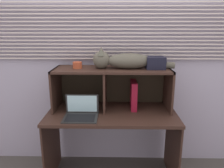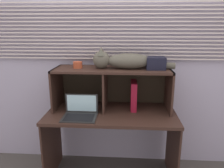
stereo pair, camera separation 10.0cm
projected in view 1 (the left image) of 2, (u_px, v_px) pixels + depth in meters
name	position (u px, v px, depth m)	size (l,w,h in m)	color
back_panel_with_blinds	(112.00, 58.00, 2.45)	(4.40, 0.08, 2.50)	#B2AAC0
desk	(112.00, 126.00, 2.27)	(1.31, 0.65, 0.75)	#38231B
hutch_shelf_unit	(111.00, 80.00, 2.29)	(1.19, 0.41, 0.43)	#38231B
cat	(123.00, 60.00, 2.20)	(0.82, 0.19, 0.21)	#555144
laptop	(81.00, 113.00, 2.10)	(0.32, 0.25, 0.20)	#262626
binder_upright	(134.00, 95.00, 2.29)	(0.06, 0.24, 0.30)	maroon
book_stack	(80.00, 105.00, 2.33)	(0.19, 0.25, 0.06)	#546549
small_basket	(77.00, 65.00, 2.22)	(0.09, 0.09, 0.07)	#B5482A
storage_box	(155.00, 63.00, 2.20)	(0.19, 0.18, 0.12)	black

